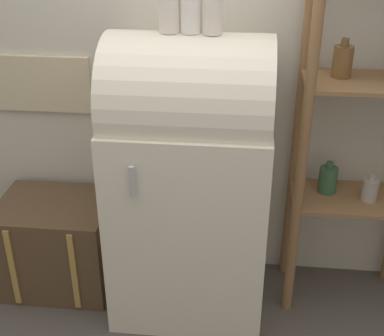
{
  "coord_description": "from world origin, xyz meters",
  "views": [
    {
      "loc": [
        0.25,
        -2.03,
        2.0
      ],
      "look_at": [
        0.01,
        0.23,
        0.79
      ],
      "focal_mm": 50.0,
      "sensor_mm": 36.0,
      "label": 1
    }
  ],
  "objects_px": {
    "suitcase_trunk": "(58,243)",
    "vase_right": "(213,7)",
    "vase_center": "(191,2)",
    "vase_left": "(169,0)",
    "refrigerator": "(190,177)"
  },
  "relations": [
    {
      "from": "vase_right",
      "to": "vase_center",
      "type": "bearing_deg",
      "value": 169.97
    },
    {
      "from": "suitcase_trunk",
      "to": "vase_center",
      "type": "distance_m",
      "value": 1.51
    },
    {
      "from": "refrigerator",
      "to": "vase_center",
      "type": "relative_size",
      "value": 5.23
    },
    {
      "from": "refrigerator",
      "to": "vase_right",
      "type": "height_order",
      "value": "vase_right"
    },
    {
      "from": "suitcase_trunk",
      "to": "vase_right",
      "type": "xyz_separation_m",
      "value": [
        0.84,
        -0.05,
        1.3
      ]
    },
    {
      "from": "suitcase_trunk",
      "to": "vase_left",
      "type": "height_order",
      "value": "vase_left"
    },
    {
      "from": "vase_left",
      "to": "vase_right",
      "type": "xyz_separation_m",
      "value": [
        0.18,
        -0.02,
        -0.02
      ]
    },
    {
      "from": "suitcase_trunk",
      "to": "vase_center",
      "type": "xyz_separation_m",
      "value": [
        0.74,
        -0.04,
        1.32
      ]
    },
    {
      "from": "vase_left",
      "to": "suitcase_trunk",
      "type": "bearing_deg",
      "value": 176.63
    },
    {
      "from": "suitcase_trunk",
      "to": "vase_center",
      "type": "bearing_deg",
      "value": -2.84
    },
    {
      "from": "refrigerator",
      "to": "vase_right",
      "type": "bearing_deg",
      "value": -2.22
    },
    {
      "from": "vase_center",
      "to": "vase_right",
      "type": "xyz_separation_m",
      "value": [
        0.09,
        -0.02,
        -0.02
      ]
    },
    {
      "from": "refrigerator",
      "to": "vase_right",
      "type": "distance_m",
      "value": 0.82
    },
    {
      "from": "suitcase_trunk",
      "to": "vase_left",
      "type": "distance_m",
      "value": 1.47
    },
    {
      "from": "suitcase_trunk",
      "to": "vase_right",
      "type": "height_order",
      "value": "vase_right"
    }
  ]
}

